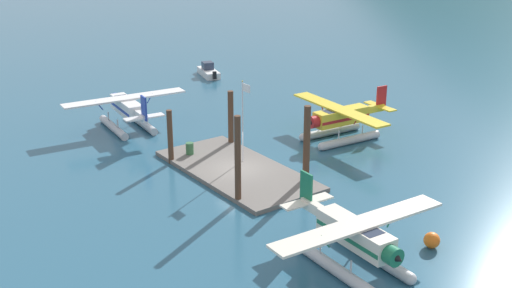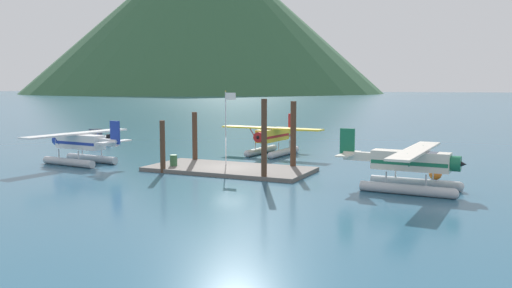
{
  "view_description": "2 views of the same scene",
  "coord_description": "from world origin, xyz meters",
  "px_view_note": "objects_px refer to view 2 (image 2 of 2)",
  "views": [
    {
      "loc": [
        34.95,
        -23.86,
        17.53
      ],
      "look_at": [
        -0.26,
        1.86,
        1.64
      ],
      "focal_mm": 45.64,
      "sensor_mm": 36.0,
      "label": 1
    },
    {
      "loc": [
        18.98,
        -36.57,
        6.62
      ],
      "look_at": [
        0.93,
        3.02,
        1.87
      ],
      "focal_mm": 37.22,
      "sensor_mm": 36.0,
      "label": 2
    }
  ],
  "objects_px": {
    "seaplane_white_port_aft": "(80,146)",
    "seaplane_cream_stbd_aft": "(411,167)",
    "fuel_drum": "(174,160)",
    "seaplane_yellow_bow_centre": "(272,139)",
    "mooring_buoy": "(435,174)",
    "flagpole": "(227,119)",
    "boat_white_open_west": "(97,137)"
  },
  "relations": [
    {
      "from": "fuel_drum",
      "to": "boat_white_open_west",
      "type": "bearing_deg",
      "value": 144.71
    },
    {
      "from": "mooring_buoy",
      "to": "seaplane_cream_stbd_aft",
      "type": "bearing_deg",
      "value": -101.63
    },
    {
      "from": "fuel_drum",
      "to": "seaplane_yellow_bow_centre",
      "type": "relative_size",
      "value": 0.08
    },
    {
      "from": "mooring_buoy",
      "to": "seaplane_cream_stbd_aft",
      "type": "distance_m",
      "value": 5.12
    },
    {
      "from": "flagpole",
      "to": "mooring_buoy",
      "type": "distance_m",
      "value": 16.4
    },
    {
      "from": "flagpole",
      "to": "seaplane_white_port_aft",
      "type": "bearing_deg",
      "value": -165.99
    },
    {
      "from": "fuel_drum",
      "to": "seaplane_cream_stbd_aft",
      "type": "relative_size",
      "value": 0.08
    },
    {
      "from": "seaplane_cream_stbd_aft",
      "to": "seaplane_yellow_bow_centre",
      "type": "relative_size",
      "value": 1.0
    },
    {
      "from": "seaplane_yellow_bow_centre",
      "to": "mooring_buoy",
      "type": "bearing_deg",
      "value": -26.93
    },
    {
      "from": "fuel_drum",
      "to": "boat_white_open_west",
      "type": "distance_m",
      "value": 25.21
    },
    {
      "from": "fuel_drum",
      "to": "seaplane_white_port_aft",
      "type": "distance_m",
      "value": 9.03
    },
    {
      "from": "seaplane_cream_stbd_aft",
      "to": "boat_white_open_west",
      "type": "relative_size",
      "value": 2.19
    },
    {
      "from": "seaplane_cream_stbd_aft",
      "to": "seaplane_yellow_bow_centre",
      "type": "height_order",
      "value": "same"
    },
    {
      "from": "flagpole",
      "to": "boat_white_open_west",
      "type": "bearing_deg",
      "value": 153.26
    },
    {
      "from": "fuel_drum",
      "to": "seaplane_white_port_aft",
      "type": "bearing_deg",
      "value": -175.29
    },
    {
      "from": "flagpole",
      "to": "mooring_buoy",
      "type": "xyz_separation_m",
      "value": [
        15.95,
        1.32,
        -3.57
      ]
    },
    {
      "from": "fuel_drum",
      "to": "mooring_buoy",
      "type": "height_order",
      "value": "fuel_drum"
    },
    {
      "from": "fuel_drum",
      "to": "mooring_buoy",
      "type": "relative_size",
      "value": 0.98
    },
    {
      "from": "seaplane_cream_stbd_aft",
      "to": "boat_white_open_west",
      "type": "distance_m",
      "value": 42.17
    },
    {
      "from": "flagpole",
      "to": "seaplane_yellow_bow_centre",
      "type": "xyz_separation_m",
      "value": [
        0.01,
        9.41,
        -2.45
      ]
    },
    {
      "from": "seaplane_white_port_aft",
      "to": "seaplane_cream_stbd_aft",
      "type": "bearing_deg",
      "value": -0.93
    },
    {
      "from": "fuel_drum",
      "to": "seaplane_white_port_aft",
      "type": "relative_size",
      "value": 0.08
    },
    {
      "from": "seaplane_yellow_bow_centre",
      "to": "fuel_drum",
      "type": "bearing_deg",
      "value": -106.94
    },
    {
      "from": "seaplane_white_port_aft",
      "to": "seaplane_yellow_bow_centre",
      "type": "relative_size",
      "value": 1.0
    },
    {
      "from": "fuel_drum",
      "to": "boat_white_open_west",
      "type": "relative_size",
      "value": 0.18
    },
    {
      "from": "flagpole",
      "to": "seaplane_yellow_bow_centre",
      "type": "height_order",
      "value": "flagpole"
    },
    {
      "from": "flagpole",
      "to": "boat_white_open_west",
      "type": "distance_m",
      "value": 27.28
    },
    {
      "from": "seaplane_yellow_bow_centre",
      "to": "boat_white_open_west",
      "type": "xyz_separation_m",
      "value": [
        -24.17,
        2.76,
        -1.09
      ]
    },
    {
      "from": "flagpole",
      "to": "fuel_drum",
      "type": "distance_m",
      "value": 5.42
    },
    {
      "from": "mooring_buoy",
      "to": "fuel_drum",
      "type": "bearing_deg",
      "value": -169.25
    },
    {
      "from": "seaplane_cream_stbd_aft",
      "to": "fuel_drum",
      "type": "bearing_deg",
      "value": 176.35
    },
    {
      "from": "seaplane_white_port_aft",
      "to": "flagpole",
      "type": "bearing_deg",
      "value": 14.01
    }
  ]
}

